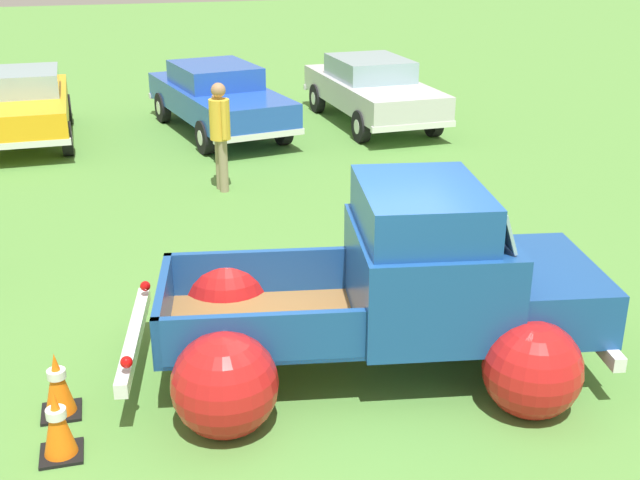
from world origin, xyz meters
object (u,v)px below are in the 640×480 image
at_px(show_car_1, 218,96).
at_px(show_car_2, 372,88).
at_px(lane_cone_1, 58,384).
at_px(show_car_0, 20,103).
at_px(spectator_2, 220,130).
at_px(lane_cone_0, 58,424).
at_px(vintage_pickup_truck, 401,298).

xyz_separation_m(show_car_1, show_car_2, (3.42, -0.05, -0.00)).
bearing_deg(show_car_1, lane_cone_1, -27.28).
xyz_separation_m(show_car_0, show_car_1, (3.99, -0.29, 0.00)).
relative_size(show_car_1, lane_cone_1, 7.84).
relative_size(show_car_2, spectator_2, 2.60).
bearing_deg(lane_cone_1, lane_cone_0, -88.32).
bearing_deg(vintage_pickup_truck, show_car_1, 101.35).
relative_size(show_car_1, spectator_2, 2.72).
height_order(show_car_0, show_car_1, same).
height_order(show_car_1, show_car_2, same).
height_order(show_car_1, lane_cone_1, show_car_1).
height_order(show_car_0, show_car_2, same).
distance_m(vintage_pickup_truck, lane_cone_1, 3.34).
xyz_separation_m(show_car_2, lane_cone_1, (-6.39, -10.14, -0.47)).
xyz_separation_m(show_car_1, spectator_2, (-0.53, -3.99, 0.26)).
xyz_separation_m(vintage_pickup_truck, show_car_2, (3.08, 10.13, 0.03)).
bearing_deg(lane_cone_1, show_car_2, 57.79).
bearing_deg(show_car_1, spectator_2, -18.64).
distance_m(spectator_2, lane_cone_1, 6.70).
bearing_deg(show_car_2, show_car_0, -95.53).
xyz_separation_m(show_car_0, lane_cone_1, (1.02, -10.49, -0.47)).
relative_size(show_car_2, lane_cone_0, 7.48).
bearing_deg(lane_cone_0, lane_cone_1, 91.68).
distance_m(vintage_pickup_truck, show_car_1, 10.18).
height_order(show_car_1, lane_cone_0, show_car_1).
xyz_separation_m(lane_cone_0, lane_cone_1, (-0.02, 0.65, 0.00)).
bearing_deg(spectator_2, lane_cone_1, -122.47).
relative_size(lane_cone_0, lane_cone_1, 1.00).
xyz_separation_m(show_car_0, lane_cone_0, (1.04, -11.14, -0.47)).
distance_m(vintage_pickup_truck, lane_cone_0, 3.39).
bearing_deg(lane_cone_1, vintage_pickup_truck, 0.23).
relative_size(spectator_2, lane_cone_0, 2.88).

